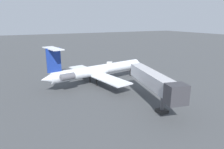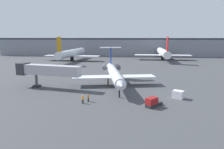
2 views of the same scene
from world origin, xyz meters
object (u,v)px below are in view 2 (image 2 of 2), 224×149
object	(u,v)px
regional_jet	(114,73)
baggage_tug_lead	(153,103)
parked_airliner_west_end	(72,53)
jet_bridge	(45,70)
cargo_container_uld	(178,95)
parked_airliner_west_mid	(163,53)
ground_crew_marshaller	(88,98)
ground_crew_loader	(83,99)

from	to	relation	value
regional_jet	baggage_tug_lead	bearing A→B (deg)	-62.62
parked_airliner_west_end	jet_bridge	bearing A→B (deg)	-80.78
jet_bridge	cargo_container_uld	bearing A→B (deg)	-11.60
baggage_tug_lead	cargo_container_uld	distance (m)	8.67
cargo_container_uld	parked_airliner_west_mid	distance (m)	76.67
jet_bridge	cargo_container_uld	world-z (taller)	jet_bridge
baggage_tug_lead	cargo_container_uld	bearing A→B (deg)	44.08
ground_crew_marshaller	baggage_tug_lead	size ratio (longest dim) A/B	0.44
regional_jet	ground_crew_marshaller	world-z (taller)	regional_jet
ground_crew_loader	baggage_tug_lead	world-z (taller)	baggage_tug_lead
baggage_tug_lead	parked_airliner_west_mid	xyz separation A→B (m)	(14.31, 82.20, 3.45)
regional_jet	cargo_container_uld	world-z (taller)	regional_jet
ground_crew_loader	cargo_container_uld	bearing A→B (deg)	14.37
ground_crew_loader	parked_airliner_west_mid	size ratio (longest dim) A/B	0.04
ground_crew_marshaller	jet_bridge	bearing A→B (deg)	141.91
parked_airliner_west_mid	regional_jet	bearing A→B (deg)	-109.75
ground_crew_loader	parked_airliner_west_end	size ratio (longest dim) A/B	0.05
regional_jet	ground_crew_loader	distance (m)	17.55
regional_jet	parked_airliner_west_end	size ratio (longest dim) A/B	0.81
ground_crew_loader	parked_airliner_west_end	distance (m)	76.26
ground_crew_loader	parked_airliner_west_mid	xyz separation A→B (m)	(28.50, 81.40, 3.43)
regional_jet	cargo_container_uld	bearing A→B (deg)	-36.64
jet_bridge	ground_crew_marshaller	size ratio (longest dim) A/B	10.92
jet_bridge	ground_crew_marshaller	distance (m)	17.95
baggage_tug_lead	parked_airliner_west_end	distance (m)	82.33
baggage_tug_lead	parked_airliner_west_end	xyz separation A→B (m)	(-36.90, 73.52, 3.42)
regional_jet	ground_crew_marshaller	distance (m)	16.10
jet_bridge	parked_airliner_west_end	distance (m)	61.46
baggage_tug_lead	ground_crew_marshaller	bearing A→B (deg)	171.18
regional_jet	parked_airliner_west_mid	xyz separation A→B (m)	(23.29, 64.86, 0.74)
regional_jet	jet_bridge	size ratio (longest dim) A/B	1.62
jet_bridge	baggage_tug_lead	xyz separation A→B (m)	(27.05, -12.86, -3.98)
parked_airliner_west_end	baggage_tug_lead	bearing A→B (deg)	-63.35
baggage_tug_lead	parked_airliner_west_end	size ratio (longest dim) A/B	0.10
parked_airliner_west_mid	ground_crew_marshaller	bearing A→B (deg)	-108.99
ground_crew_loader	baggage_tug_lead	xyz separation A→B (m)	(14.20, -0.80, -0.02)
regional_jet	parked_airliner_west_mid	bearing A→B (deg)	70.25
parked_airliner_west_mid	baggage_tug_lead	bearing A→B (deg)	-99.87
jet_bridge	parked_airliner_west_mid	size ratio (longest dim) A/B	0.48
ground_crew_marshaller	parked_airliner_west_mid	distance (m)	84.82
ground_crew_loader	ground_crew_marshaller	bearing A→B (deg)	53.71
regional_jet	ground_crew_loader	xyz separation A→B (m)	(-5.21, -16.54, -2.69)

